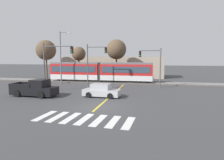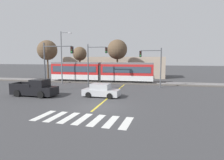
% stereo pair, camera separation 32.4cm
% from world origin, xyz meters
% --- Properties ---
extents(ground_plane, '(200.00, 200.00, 0.00)m').
position_xyz_m(ground_plane, '(0.00, 0.00, 0.00)').
color(ground_plane, '#3D3D3F').
extents(track_bed, '(120.00, 4.00, 0.18)m').
position_xyz_m(track_bed, '(0.00, 17.58, 0.09)').
color(track_bed, '#56514C').
rests_on(track_bed, ground).
extents(rail_near, '(120.00, 0.08, 0.10)m').
position_xyz_m(rail_near, '(0.00, 16.86, 0.23)').
color(rail_near, '#939399').
rests_on(rail_near, track_bed).
extents(rail_far, '(120.00, 0.08, 0.10)m').
position_xyz_m(rail_far, '(0.00, 18.30, 0.23)').
color(rail_far, '#939399').
rests_on(rail_far, track_bed).
extents(light_rail_tram, '(18.50, 2.64, 3.43)m').
position_xyz_m(light_rail_tram, '(-4.56, 17.57, 2.05)').
color(light_rail_tram, silver).
rests_on(light_rail_tram, track_bed).
extents(crosswalk_stripe_0, '(0.72, 2.83, 0.01)m').
position_xyz_m(crosswalk_stripe_0, '(-3.29, -3.49, 0.00)').
color(crosswalk_stripe_0, silver).
rests_on(crosswalk_stripe_0, ground).
extents(crosswalk_stripe_1, '(0.72, 2.83, 0.01)m').
position_xyz_m(crosswalk_stripe_1, '(-2.20, -3.55, 0.00)').
color(crosswalk_stripe_1, silver).
rests_on(crosswalk_stripe_1, ground).
extents(crosswalk_stripe_2, '(0.72, 2.83, 0.01)m').
position_xyz_m(crosswalk_stripe_2, '(-1.10, -3.61, 0.00)').
color(crosswalk_stripe_2, silver).
rests_on(crosswalk_stripe_2, ground).
extents(crosswalk_stripe_3, '(0.72, 2.83, 0.01)m').
position_xyz_m(crosswalk_stripe_3, '(0.00, -3.67, 0.00)').
color(crosswalk_stripe_3, silver).
rests_on(crosswalk_stripe_3, ground).
extents(crosswalk_stripe_4, '(0.72, 2.83, 0.01)m').
position_xyz_m(crosswalk_stripe_4, '(1.10, -3.74, 0.00)').
color(crosswalk_stripe_4, silver).
rests_on(crosswalk_stripe_4, ground).
extents(crosswalk_stripe_5, '(0.72, 2.83, 0.01)m').
position_xyz_m(crosswalk_stripe_5, '(2.20, -3.80, 0.00)').
color(crosswalk_stripe_5, silver).
rests_on(crosswalk_stripe_5, ground).
extents(crosswalk_stripe_6, '(0.72, 2.83, 0.01)m').
position_xyz_m(crosswalk_stripe_6, '(3.29, -3.86, 0.00)').
color(crosswalk_stripe_6, silver).
rests_on(crosswalk_stripe_6, ground).
extents(lane_centre_line, '(0.20, 17.25, 0.01)m').
position_xyz_m(lane_centre_line, '(0.00, 6.95, 0.00)').
color(lane_centre_line, gold).
rests_on(lane_centre_line, ground).
extents(sedan_crossing, '(4.31, 2.14, 1.52)m').
position_xyz_m(sedan_crossing, '(-0.91, 4.63, 0.70)').
color(sedan_crossing, '#B7BABF').
rests_on(sedan_crossing, ground).
extents(pickup_truck, '(5.50, 2.45, 1.98)m').
position_xyz_m(pickup_truck, '(-8.61, 3.44, 0.84)').
color(pickup_truck, black).
rests_on(pickup_truck, ground).
extents(traffic_light_mid_left, '(4.25, 0.38, 6.46)m').
position_xyz_m(traffic_light_mid_left, '(-8.11, 7.10, 4.26)').
color(traffic_light_mid_left, '#515459').
rests_on(traffic_light_mid_left, ground).
extents(traffic_light_far_right, '(3.25, 0.38, 5.90)m').
position_xyz_m(traffic_light_far_right, '(4.72, 13.14, 3.89)').
color(traffic_light_far_right, '#515459').
rests_on(traffic_light_far_right, ground).
extents(traffic_light_far_left, '(3.25, 0.38, 6.58)m').
position_xyz_m(traffic_light_far_left, '(-4.44, 13.05, 4.28)').
color(traffic_light_far_left, '#515459').
rests_on(traffic_light_far_left, ground).
extents(street_lamp_west, '(2.00, 0.28, 8.90)m').
position_xyz_m(street_lamp_west, '(-10.67, 14.67, 5.01)').
color(street_lamp_west, slate).
rests_on(street_lamp_west, ground).
extents(bare_tree_far_west, '(4.22, 4.22, 8.17)m').
position_xyz_m(bare_tree_far_west, '(-17.67, 21.75, 6.03)').
color(bare_tree_far_west, brown).
rests_on(bare_tree_far_west, ground).
extents(bare_tree_west, '(2.87, 2.87, 6.70)m').
position_xyz_m(bare_tree_west, '(-10.35, 21.82, 5.20)').
color(bare_tree_west, brown).
rests_on(bare_tree_west, ground).
extents(bare_tree_east, '(3.90, 3.90, 8.03)m').
position_xyz_m(bare_tree_east, '(-2.45, 21.80, 6.05)').
color(bare_tree_east, brown).
rests_on(bare_tree_east, ground).
extents(building_backdrop_far, '(23.16, 6.00, 4.65)m').
position_xyz_m(building_backdrop_far, '(-4.58, 28.75, 2.32)').
color(building_backdrop_far, tan).
rests_on(building_backdrop_far, ground).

